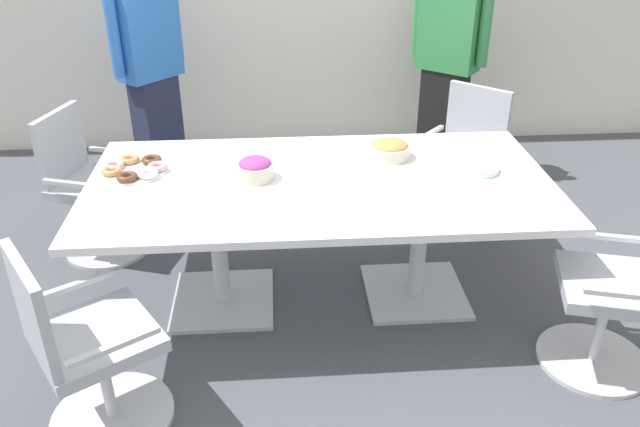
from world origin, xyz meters
name	(u,v)px	position (x,y,z in m)	size (l,w,h in m)	color
ground_plane	(320,298)	(0.00, 0.00, -0.01)	(10.00, 10.00, 0.01)	#4C4F56
conference_table	(320,201)	(0.00, 0.00, 0.63)	(2.40, 1.20, 0.75)	white
office_chair_0	(462,165)	(1.03, 0.88, 0.41)	(0.76, 0.76, 0.91)	silver
office_chair_1	(92,192)	(-1.37, 0.65, 0.41)	(0.68, 0.68, 0.91)	silver
office_chair_2	(86,353)	(-1.04, -0.87, 0.41)	(0.75, 0.75, 0.91)	silver
office_chair_3	(621,296)	(1.37, -0.65, 0.41)	(0.67, 0.67, 0.91)	silver
person_standing_0	(150,66)	(-1.10, 1.62, 0.91)	(0.47, 0.51, 1.75)	#232842
person_standing_1	(448,59)	(1.08, 1.69, 0.90)	(0.52, 0.45, 1.73)	black
snack_bowl_cookies	(390,149)	(0.41, 0.26, 0.80)	(0.23, 0.23, 0.10)	beige
snack_bowl_candy_mix	(255,168)	(-0.33, 0.04, 0.81)	(0.19, 0.19, 0.12)	beige
donut_platter	(135,169)	(-0.97, 0.16, 0.77)	(0.34, 0.34, 0.04)	white
plate_stack	(478,168)	(0.85, 0.04, 0.77)	(0.21, 0.21, 0.03)	white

